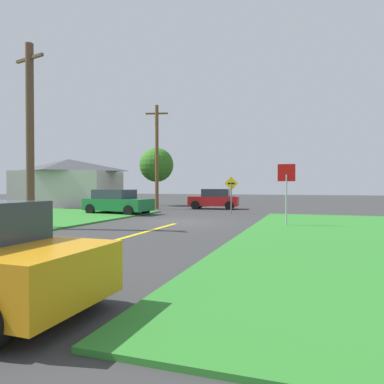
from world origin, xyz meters
TOP-DOWN VIEW (x-y plane):
  - ground_plane at (0.00, 0.00)m, footprint 120.00×120.00m
  - lane_stripe_center at (0.00, -8.00)m, footprint 0.20×14.00m
  - stop_sign at (5.26, -0.65)m, footprint 0.78×0.07m
  - car_approaching_junction at (-1.09, 10.53)m, footprint 4.13×2.34m
  - parked_car_near_building at (-5.81, 3.38)m, footprint 4.69×2.56m
  - utility_pole_near at (-5.27, -4.83)m, footprint 1.78×0.53m
  - utility_pole_mid at (-5.47, 9.00)m, footprint 1.78×0.55m
  - direction_sign at (1.26, 6.08)m, footprint 0.90×0.10m
  - oak_tree_left at (-7.50, 13.45)m, footprint 3.20×3.20m
  - barn at (-14.66, 9.91)m, footprint 8.98×6.86m

SIDE VIEW (x-z plane):
  - ground_plane at x=0.00m, z-range 0.00..0.00m
  - lane_stripe_center at x=0.00m, z-range 0.00..0.01m
  - car_approaching_junction at x=-1.09m, z-range -0.01..1.61m
  - parked_car_near_building at x=-5.81m, z-range 0.00..1.62m
  - direction_sign at x=1.26m, z-range 0.30..2.78m
  - stop_sign at x=5.26m, z-range 0.59..3.45m
  - barn at x=-14.66m, z-range 0.00..4.31m
  - oak_tree_left at x=-7.50m, z-range 1.11..6.56m
  - utility_pole_near at x=-5.27m, z-range 0.09..8.12m
  - utility_pole_mid at x=-5.47m, z-range 0.13..8.48m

